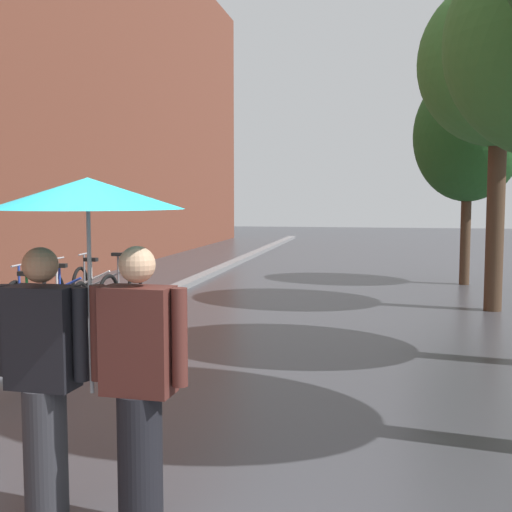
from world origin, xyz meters
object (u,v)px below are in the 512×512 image
Objects in this scene: parked_bicycle_6 at (108,285)px; couple_under_umbrella at (89,297)px; parked_bicycle_5 at (80,293)px; street_tree_2 at (500,64)px; parked_bicycle_3 at (13,314)px; parked_bicycle_4 at (47,302)px; street_tree_3 at (468,136)px.

parked_bicycle_6 is 8.14m from couple_under_umbrella.
street_tree_2 is at bearing 14.72° from parked_bicycle_5.
parked_bicycle_3 is 2.03m from parked_bicycle_5.
street_tree_2 is 4.99× the size of parked_bicycle_6.
couple_under_umbrella reaches higher than parked_bicycle_4.
parked_bicycle_3 is at bearing -150.58° from street_tree_2.
parked_bicycle_5 is at bearing 87.28° from parked_bicycle_4.
parked_bicycle_3 is at bearing -90.72° from parked_bicycle_6.
parked_bicycle_3 is 1.02× the size of parked_bicycle_5.
street_tree_2 reaches higher than street_tree_3.
couple_under_umbrella is (3.20, -6.46, 0.99)m from parked_bicycle_5.
street_tree_3 is 2.30× the size of couple_under_umbrella.
couple_under_umbrella is at bearing -67.00° from parked_bicycle_6.
parked_bicycle_3 and parked_bicycle_4 have the same top height.
parked_bicycle_3 is 5.56m from couple_under_umbrella.
couple_under_umbrella reaches higher than parked_bicycle_3.
parked_bicycle_6 is at bearing 113.00° from couple_under_umbrella.
parked_bicycle_5 is at bearing 90.23° from parked_bicycle_3.
parked_bicycle_4 is 1.99m from parked_bicycle_6.
parked_bicycle_4 is (-6.72, -6.21, -2.90)m from street_tree_3.
parked_bicycle_5 is at bearing -142.05° from street_tree_3.
street_tree_2 is 8.25m from parked_bicycle_4.
street_tree_3 is at bearing 42.74° from parked_bicycle_4.
parked_bicycle_3 and parked_bicycle_6 have the same top height.
street_tree_2 reaches higher than parked_bicycle_5.
street_tree_3 is at bearing 91.18° from street_tree_2.
street_tree_3 is 9.59m from parked_bicycle_4.
street_tree_2 is 7.73m from parked_bicycle_6.
street_tree_3 is at bearing 32.51° from parked_bicycle_6.
parked_bicycle_6 is (0.04, 3.01, 0.00)m from parked_bicycle_3.
parked_bicycle_4 is 0.55× the size of couple_under_umbrella.
parked_bicycle_3 is 1.01× the size of parked_bicycle_4.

